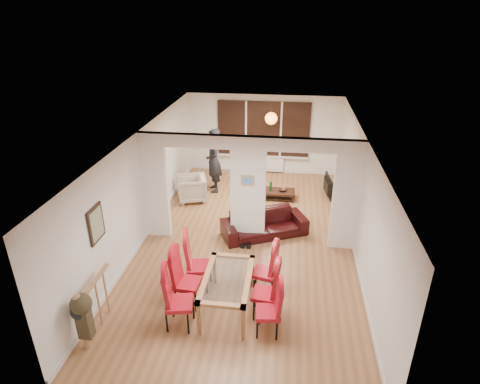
% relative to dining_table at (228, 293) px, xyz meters
% --- Properties ---
extents(floor, '(5.00, 9.00, 0.01)m').
position_rel_dining_table_xyz_m(floor, '(0.09, 2.47, -0.36)').
color(floor, '#91603A').
rests_on(floor, ground).
extents(room_walls, '(5.00, 9.00, 2.60)m').
position_rel_dining_table_xyz_m(room_walls, '(0.09, 2.47, 0.94)').
color(room_walls, silver).
rests_on(room_walls, floor).
extents(divider_wall, '(5.00, 0.18, 2.60)m').
position_rel_dining_table_xyz_m(divider_wall, '(0.09, 2.47, 0.94)').
color(divider_wall, white).
rests_on(divider_wall, floor).
extents(bay_window_blinds, '(3.00, 0.08, 1.80)m').
position_rel_dining_table_xyz_m(bay_window_blinds, '(0.09, 6.91, 1.14)').
color(bay_window_blinds, black).
rests_on(bay_window_blinds, room_walls).
extents(radiator, '(1.40, 0.08, 0.50)m').
position_rel_dining_table_xyz_m(radiator, '(0.09, 6.87, -0.06)').
color(radiator, white).
rests_on(radiator, floor).
extents(pendant_light, '(0.36, 0.36, 0.36)m').
position_rel_dining_table_xyz_m(pendant_light, '(0.39, 5.77, 1.79)').
color(pendant_light, orange).
rests_on(pendant_light, room_walls).
extents(stair_newel, '(0.40, 1.20, 1.10)m').
position_rel_dining_table_xyz_m(stair_newel, '(-2.16, -0.73, 0.19)').
color(stair_newel, '#A17249').
rests_on(stair_newel, floor).
extents(wall_poster, '(0.04, 0.52, 0.67)m').
position_rel_dining_table_xyz_m(wall_poster, '(-2.38, 0.07, 1.24)').
color(wall_poster, gray).
rests_on(wall_poster, room_walls).
extents(pillar_photo, '(0.30, 0.03, 0.25)m').
position_rel_dining_table_xyz_m(pillar_photo, '(0.09, 2.37, 1.24)').
color(pillar_photo, '#4C8CD8').
rests_on(pillar_photo, divider_wall).
extents(dining_table, '(0.86, 1.53, 0.71)m').
position_rel_dining_table_xyz_m(dining_table, '(0.00, 0.00, 0.00)').
color(dining_table, brown).
rests_on(dining_table, floor).
extents(dining_chair_la, '(0.54, 0.54, 1.14)m').
position_rel_dining_table_xyz_m(dining_chair_la, '(-0.76, -0.53, 0.21)').
color(dining_chair_la, maroon).
rests_on(dining_chair_la, floor).
extents(dining_chair_lb, '(0.49, 0.49, 1.14)m').
position_rel_dining_table_xyz_m(dining_chair_lb, '(-0.75, 0.03, 0.21)').
color(dining_chair_lb, maroon).
rests_on(dining_chair_lb, floor).
extents(dining_chair_lc, '(0.55, 0.55, 1.16)m').
position_rel_dining_table_xyz_m(dining_chair_lc, '(-0.66, 0.55, 0.22)').
color(dining_chair_lc, maroon).
rests_on(dining_chair_lc, floor).
extents(dining_chair_ra, '(0.45, 0.45, 1.02)m').
position_rel_dining_table_xyz_m(dining_chair_ra, '(0.77, -0.50, 0.15)').
color(dining_chair_ra, maroon).
rests_on(dining_chair_ra, floor).
extents(dining_chair_rb, '(0.49, 0.49, 1.09)m').
position_rel_dining_table_xyz_m(dining_chair_rb, '(0.69, -0.06, 0.19)').
color(dining_chair_rb, maroon).
rests_on(dining_chair_rb, floor).
extents(dining_chair_rc, '(0.51, 0.51, 1.06)m').
position_rel_dining_table_xyz_m(dining_chair_rc, '(0.62, 0.59, 0.17)').
color(dining_chair_rc, maroon).
rests_on(dining_chair_rc, floor).
extents(sofa, '(2.21, 1.60, 0.60)m').
position_rel_dining_table_xyz_m(sofa, '(0.47, 2.77, -0.06)').
color(sofa, black).
rests_on(sofa, floor).
extents(armchair, '(0.98, 0.99, 0.73)m').
position_rel_dining_table_xyz_m(armchair, '(-1.76, 4.45, 0.01)').
color(armchair, '#B8AC9C').
rests_on(armchair, floor).
extents(person, '(0.82, 0.69, 1.93)m').
position_rel_dining_table_xyz_m(person, '(-1.24, 5.18, 0.61)').
color(person, black).
rests_on(person, floor).
extents(television, '(1.00, 0.26, 0.57)m').
position_rel_dining_table_xyz_m(television, '(2.09, 5.29, -0.07)').
color(television, black).
rests_on(television, floor).
extents(coffee_table, '(1.16, 0.71, 0.25)m').
position_rel_dining_table_xyz_m(coffee_table, '(0.66, 4.87, -0.23)').
color(coffee_table, black).
rests_on(coffee_table, floor).
extents(bottle, '(0.08, 0.08, 0.30)m').
position_rel_dining_table_xyz_m(bottle, '(0.49, 4.84, 0.04)').
color(bottle, '#143F19').
rests_on(bottle, coffee_table).
extents(bowl, '(0.23, 0.23, 0.06)m').
position_rel_dining_table_xyz_m(bowl, '(0.83, 4.88, -0.08)').
color(bowl, black).
rests_on(bowl, coffee_table).
extents(shoes, '(0.24, 0.26, 0.10)m').
position_rel_dining_table_xyz_m(shoes, '(0.09, 2.18, -0.31)').
color(shoes, black).
rests_on(shoes, floor).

